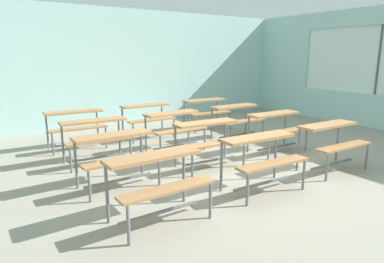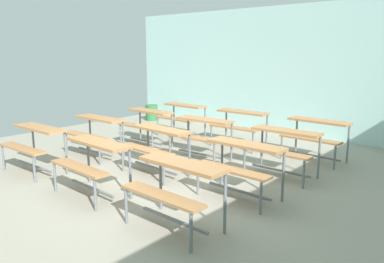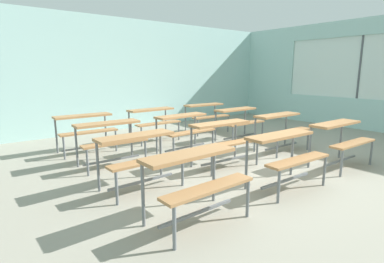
{
  "view_description": "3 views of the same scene",
  "coord_description": "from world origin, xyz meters",
  "px_view_note": "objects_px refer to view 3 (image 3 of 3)",
  "views": [
    {
      "loc": [
        -3.52,
        -4.08,
        1.82
      ],
      "look_at": [
        -0.32,
        0.82,
        0.49
      ],
      "focal_mm": 31.45,
      "sensor_mm": 36.0,
      "label": 1
    },
    {
      "loc": [
        3.93,
        -3.85,
        1.95
      ],
      "look_at": [
        -0.15,
        0.95,
        0.62
      ],
      "focal_mm": 35.5,
      "sensor_mm": 36.0,
      "label": 2
    },
    {
      "loc": [
        -3.8,
        -3.3,
        1.6
      ],
      "look_at": [
        -0.55,
        0.89,
        0.53
      ],
      "focal_mm": 28.0,
      "sensor_mm": 36.0,
      "label": 3
    }
  ],
  "objects_px": {
    "desk_bench_r3c1": "(154,117)",
    "desk_bench_r0c2": "(341,134)",
    "desk_bench_r2c2": "(239,117)",
    "desk_bench_r3c0": "(85,124)",
    "desk_bench_r1c2": "(282,123)",
    "desk_bench_r0c1": "(286,148)",
    "desk_bench_r2c0": "(110,133)",
    "desk_bench_r0c0": "(196,171)",
    "desk_bench_r1c0": "(140,149)",
    "desk_bench_r3c2": "(206,111)",
    "desk_bench_r2c1": "(184,124)",
    "desk_bench_r1c1": "(224,134)"
  },
  "relations": [
    {
      "from": "desk_bench_r3c1",
      "to": "desk_bench_r0c2",
      "type": "bearing_deg",
      "value": -68.15
    },
    {
      "from": "desk_bench_r2c2",
      "to": "desk_bench_r3c0",
      "type": "xyz_separation_m",
      "value": [
        -3.16,
        1.16,
        0.0
      ]
    },
    {
      "from": "desk_bench_r1c2",
      "to": "desk_bench_r3c1",
      "type": "distance_m",
      "value": 2.84
    },
    {
      "from": "desk_bench_r0c1",
      "to": "desk_bench_r3c1",
      "type": "relative_size",
      "value": 1.01
    },
    {
      "from": "desk_bench_r2c2",
      "to": "desk_bench_r2c0",
      "type": "bearing_deg",
      "value": 179.11
    },
    {
      "from": "desk_bench_r3c0",
      "to": "desk_bench_r0c0",
      "type": "bearing_deg",
      "value": -89.11
    },
    {
      "from": "desk_bench_r0c2",
      "to": "desk_bench_r3c0",
      "type": "height_order",
      "value": "same"
    },
    {
      "from": "desk_bench_r1c0",
      "to": "desk_bench_r2c0",
      "type": "distance_m",
      "value": 1.23
    },
    {
      "from": "desk_bench_r3c0",
      "to": "desk_bench_r3c2",
      "type": "xyz_separation_m",
      "value": [
        3.2,
        0.04,
        0.0
      ]
    },
    {
      "from": "desk_bench_r2c0",
      "to": "desk_bench_r2c1",
      "type": "distance_m",
      "value": 1.52
    },
    {
      "from": "desk_bench_r3c0",
      "to": "desk_bench_r3c1",
      "type": "distance_m",
      "value": 1.58
    },
    {
      "from": "desk_bench_r3c0",
      "to": "desk_bench_r2c0",
      "type": "bearing_deg",
      "value": -86.69
    },
    {
      "from": "desk_bench_r0c0",
      "to": "desk_bench_r2c2",
      "type": "xyz_separation_m",
      "value": [
        3.19,
        2.4,
        0.0
      ]
    },
    {
      "from": "desk_bench_r1c1",
      "to": "desk_bench_r1c2",
      "type": "relative_size",
      "value": 1.02
    },
    {
      "from": "desk_bench_r1c1",
      "to": "desk_bench_r2c2",
      "type": "xyz_separation_m",
      "value": [
        1.61,
        1.18,
        0.0
      ]
    },
    {
      "from": "desk_bench_r1c0",
      "to": "desk_bench_r1c2",
      "type": "height_order",
      "value": "same"
    },
    {
      "from": "desk_bench_r0c0",
      "to": "desk_bench_r3c0",
      "type": "height_order",
      "value": "same"
    },
    {
      "from": "desk_bench_r0c2",
      "to": "desk_bench_r1c2",
      "type": "distance_m",
      "value": 1.23
    },
    {
      "from": "desk_bench_r1c1",
      "to": "desk_bench_r2c2",
      "type": "distance_m",
      "value": 2.0
    },
    {
      "from": "desk_bench_r2c1",
      "to": "desk_bench_r3c0",
      "type": "distance_m",
      "value": 1.97
    },
    {
      "from": "desk_bench_r0c2",
      "to": "desk_bench_r2c1",
      "type": "xyz_separation_m",
      "value": [
        -1.55,
        2.36,
        0.0
      ]
    },
    {
      "from": "desk_bench_r2c2",
      "to": "desk_bench_r0c1",
      "type": "bearing_deg",
      "value": -124.35
    },
    {
      "from": "desk_bench_r0c1",
      "to": "desk_bench_r0c2",
      "type": "height_order",
      "value": "same"
    },
    {
      "from": "desk_bench_r1c2",
      "to": "desk_bench_r0c1",
      "type": "bearing_deg",
      "value": -141.67
    },
    {
      "from": "desk_bench_r0c0",
      "to": "desk_bench_r1c0",
      "type": "height_order",
      "value": "same"
    },
    {
      "from": "desk_bench_r1c2",
      "to": "desk_bench_r3c2",
      "type": "distance_m",
      "value": 2.38
    },
    {
      "from": "desk_bench_r1c0",
      "to": "desk_bench_r2c2",
      "type": "xyz_separation_m",
      "value": [
        3.22,
        1.21,
        0.0
      ]
    },
    {
      "from": "desk_bench_r1c1",
      "to": "desk_bench_r3c0",
      "type": "relative_size",
      "value": 1.01
    },
    {
      "from": "desk_bench_r0c1",
      "to": "desk_bench_r1c2",
      "type": "height_order",
      "value": "same"
    },
    {
      "from": "desk_bench_r0c2",
      "to": "desk_bench_r3c1",
      "type": "height_order",
      "value": "same"
    },
    {
      "from": "desk_bench_r0c0",
      "to": "desk_bench_r3c1",
      "type": "xyz_separation_m",
      "value": [
        1.61,
        3.59,
        0.0
      ]
    },
    {
      "from": "desk_bench_r1c1",
      "to": "desk_bench_r2c1",
      "type": "bearing_deg",
      "value": 92.64
    },
    {
      "from": "desk_bench_r2c1",
      "to": "desk_bench_r2c2",
      "type": "bearing_deg",
      "value": -0.95
    },
    {
      "from": "desk_bench_r2c1",
      "to": "desk_bench_r3c1",
      "type": "height_order",
      "value": "same"
    },
    {
      "from": "desk_bench_r1c1",
      "to": "desk_bench_r3c0",
      "type": "bearing_deg",
      "value": 126.42
    },
    {
      "from": "desk_bench_r2c2",
      "to": "desk_bench_r3c2",
      "type": "relative_size",
      "value": 0.98
    },
    {
      "from": "desk_bench_r1c0",
      "to": "desk_bench_r1c1",
      "type": "height_order",
      "value": "same"
    },
    {
      "from": "desk_bench_r0c0",
      "to": "desk_bench_r3c2",
      "type": "distance_m",
      "value": 4.84
    },
    {
      "from": "desk_bench_r1c2",
      "to": "desk_bench_r0c0",
      "type": "bearing_deg",
      "value": -158.06
    },
    {
      "from": "desk_bench_r2c2",
      "to": "desk_bench_r3c1",
      "type": "height_order",
      "value": "same"
    },
    {
      "from": "desk_bench_r0c0",
      "to": "desk_bench_r1c0",
      "type": "bearing_deg",
      "value": 89.72
    },
    {
      "from": "desk_bench_r1c1",
      "to": "desk_bench_r3c2",
      "type": "xyz_separation_m",
      "value": [
        1.64,
        2.39,
        0.0
      ]
    },
    {
      "from": "desk_bench_r3c0",
      "to": "desk_bench_r0c1",
      "type": "bearing_deg",
      "value": -65.03
    },
    {
      "from": "desk_bench_r1c0",
      "to": "desk_bench_r2c1",
      "type": "xyz_separation_m",
      "value": [
        1.61,
        1.16,
        0.0
      ]
    },
    {
      "from": "desk_bench_r3c0",
      "to": "desk_bench_r3c2",
      "type": "distance_m",
      "value": 3.2
    },
    {
      "from": "desk_bench_r1c0",
      "to": "desk_bench_r1c2",
      "type": "xyz_separation_m",
      "value": [
        3.21,
        0.03,
        0.0
      ]
    },
    {
      "from": "desk_bench_r0c0",
      "to": "desk_bench_r0c1",
      "type": "height_order",
      "value": "same"
    },
    {
      "from": "desk_bench_r0c0",
      "to": "desk_bench_r1c2",
      "type": "relative_size",
      "value": 1.0
    },
    {
      "from": "desk_bench_r2c0",
      "to": "desk_bench_r3c0",
      "type": "height_order",
      "value": "same"
    },
    {
      "from": "desk_bench_r0c0",
      "to": "desk_bench_r3c1",
      "type": "distance_m",
      "value": 3.94
    }
  ]
}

